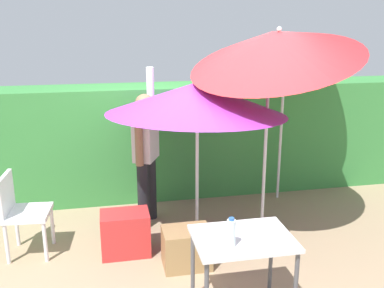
% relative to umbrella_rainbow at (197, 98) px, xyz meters
% --- Properties ---
extents(ground_plane, '(24.00, 24.00, 0.00)m').
position_rel_umbrella_rainbow_xyz_m(ground_plane, '(-0.05, -0.32, -1.60)').
color(ground_plane, '#9E8466').
extents(hedge_row, '(8.00, 0.70, 1.55)m').
position_rel_umbrella_rainbow_xyz_m(hedge_row, '(-0.05, 1.34, -0.82)').
color(hedge_row, '#38843D').
rests_on(hedge_row, ground_plane).
extents(umbrella_rainbow, '(1.97, 1.97, 1.84)m').
position_rel_umbrella_rainbow_xyz_m(umbrella_rainbow, '(0.00, 0.00, 0.00)').
color(umbrella_rainbow, silver).
rests_on(umbrella_rainbow, ground_plane).
extents(umbrella_orange, '(1.94, 1.86, 2.68)m').
position_rel_umbrella_rainbow_xyz_m(umbrella_orange, '(0.78, -0.17, 0.54)').
color(umbrella_orange, silver).
rests_on(umbrella_orange, ground_plane).
extents(umbrella_yellow, '(1.55, 1.53, 2.47)m').
position_rel_umbrella_rainbow_xyz_m(umbrella_yellow, '(1.30, 0.82, 0.47)').
color(umbrella_yellow, silver).
rests_on(umbrella_yellow, ground_plane).
extents(person_vendor, '(0.35, 0.54, 1.88)m').
position_rel_umbrella_rainbow_xyz_m(person_vendor, '(-0.52, 0.40, -0.67)').
color(person_vendor, black).
rests_on(person_vendor, ground_plane).
extents(chair_plastic, '(0.48, 0.48, 0.89)m').
position_rel_umbrella_rainbow_xyz_m(chair_plastic, '(-1.89, -0.08, -1.09)').
color(chair_plastic, silver).
rests_on(chair_plastic, ground_plane).
extents(cooler_box, '(0.51, 0.34, 0.47)m').
position_rel_umbrella_rainbow_xyz_m(cooler_box, '(-0.83, -0.29, -1.37)').
color(cooler_box, red).
rests_on(cooler_box, ground_plane).
extents(crate_cardboard, '(0.48, 0.35, 0.40)m').
position_rel_umbrella_rainbow_xyz_m(crate_cardboard, '(-0.24, -0.66, -1.40)').
color(crate_cardboard, '#9E7A4C').
rests_on(crate_cardboard, ground_plane).
extents(folding_table, '(0.80, 0.60, 0.73)m').
position_rel_umbrella_rainbow_xyz_m(folding_table, '(0.06, -1.51, -0.96)').
color(folding_table, '#4C4C51').
rests_on(folding_table, ground_plane).
extents(bottle_water, '(0.07, 0.07, 0.24)m').
position_rel_umbrella_rainbow_xyz_m(bottle_water, '(-0.08, -1.64, -0.75)').
color(bottle_water, silver).
rests_on(bottle_water, folding_table).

